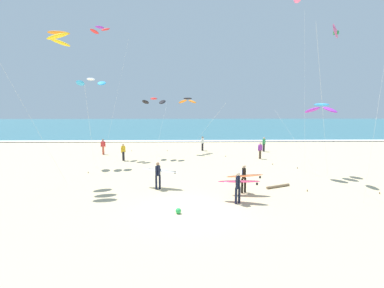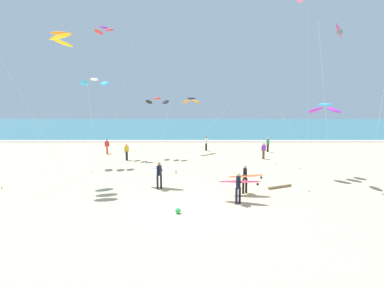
# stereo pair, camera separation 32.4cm
# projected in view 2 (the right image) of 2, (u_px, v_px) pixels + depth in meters

# --- Properties ---
(ground_plane) EXTENTS (160.00, 160.00, 0.00)m
(ground_plane) POSITION_uv_depth(u_px,v_px,m) (189.00, 211.00, 15.48)
(ground_plane) COLOR #D1BA8E
(ocean_water) EXTENTS (160.00, 60.00, 0.08)m
(ocean_water) POSITION_uv_depth(u_px,v_px,m) (190.00, 126.00, 72.60)
(ocean_water) COLOR #336B7A
(ocean_water) RESTS_ON ground
(shoreline_foam) EXTENTS (160.00, 1.69, 0.01)m
(shoreline_foam) POSITION_uv_depth(u_px,v_px,m) (190.00, 141.00, 43.15)
(shoreline_foam) COLOR white
(shoreline_foam) RESTS_ON ocean_water
(surfer_lead) EXTENTS (2.17, 0.97, 1.71)m
(surfer_lead) POSITION_uv_depth(u_px,v_px,m) (244.00, 177.00, 18.20)
(surfer_lead) COLOR black
(surfer_lead) RESTS_ON ground
(surfer_trailing) EXTENTS (2.40, 1.26, 1.71)m
(surfer_trailing) POSITION_uv_depth(u_px,v_px,m) (159.00, 172.00, 19.39)
(surfer_trailing) COLOR black
(surfer_trailing) RESTS_ON ground
(surfer_third) EXTENTS (2.35, 1.17, 1.71)m
(surfer_third) POSITION_uv_depth(u_px,v_px,m) (237.00, 184.00, 16.55)
(surfer_third) COLOR black
(surfer_third) RESTS_ON ground
(kite_arc_scarlet_near) EXTENTS (2.45, 5.01, 5.81)m
(kite_arc_scarlet_near) POSITION_uv_depth(u_px,v_px,m) (156.00, 101.00, 29.75)
(kite_arc_scarlet_near) COLOR black
(kite_arc_scarlet_near) RESTS_ON ground
(kite_arc_charcoal_mid) EXTENTS (4.86, 4.07, 5.86)m
(kite_arc_charcoal_mid) POSITION_uv_depth(u_px,v_px,m) (190.00, 101.00, 33.00)
(kite_arc_charcoal_mid) COLOR orange
(kite_arc_charcoal_mid) RESTS_ON ground
(kite_arc_amber_far) EXTENTS (4.80, 3.02, 9.67)m
(kite_arc_amber_far) POSITION_uv_depth(u_px,v_px,m) (60.00, 38.00, 19.33)
(kite_arc_amber_far) COLOR yellow
(kite_arc_amber_far) RESTS_ON ground
(kite_delta_rose_low) EXTENTS (3.36, 4.07, 10.65)m
(kite_delta_rose_low) POSITION_uv_depth(u_px,v_px,m) (338.00, 31.00, 20.89)
(kite_delta_rose_low) COLOR pink
(kite_delta_rose_low) RESTS_ON ground
(kite_arc_ivory_close) EXTENTS (2.47, 3.46, 7.33)m
(kite_arc_ivory_close) POSITION_uv_depth(u_px,v_px,m) (93.00, 82.00, 25.70)
(kite_arc_ivory_close) COLOR #2D99DB
(kite_arc_ivory_close) RESTS_ON ground
(kite_arc_cobalt_outer) EXTENTS (3.68, 5.23, 5.28)m
(kite_arc_cobalt_outer) POSITION_uv_depth(u_px,v_px,m) (323.00, 108.00, 22.19)
(kite_arc_cobalt_outer) COLOR purple
(kite_arc_cobalt_outer) RESTS_ON ground
(kite_arc_violet_extra) EXTENTS (3.35, 4.18, 12.54)m
(kite_arc_violet_extra) POSITION_uv_depth(u_px,v_px,m) (103.00, 30.00, 29.87)
(kite_arc_violet_extra) COLOR red
(kite_arc_violet_extra) RESTS_ON ground
(bystander_green_top) EXTENTS (0.40, 0.36, 1.59)m
(bystander_green_top) POSITION_uv_depth(u_px,v_px,m) (267.00, 144.00, 33.95)
(bystander_green_top) COLOR black
(bystander_green_top) RESTS_ON ground
(bystander_yellow_top) EXTENTS (0.35, 0.40, 1.59)m
(bystander_yellow_top) POSITION_uv_depth(u_px,v_px,m) (125.00, 152.00, 28.87)
(bystander_yellow_top) COLOR black
(bystander_yellow_top) RESTS_ON ground
(bystander_white_top) EXTENTS (0.32, 0.43, 1.59)m
(bystander_white_top) POSITION_uv_depth(u_px,v_px,m) (205.00, 143.00, 34.78)
(bystander_white_top) COLOR black
(bystander_white_top) RESTS_ON ground
(bystander_red_top) EXTENTS (0.50, 0.22, 1.59)m
(bystander_red_top) POSITION_uv_depth(u_px,v_px,m) (106.00, 146.00, 32.38)
(bystander_red_top) COLOR #D8593F
(bystander_red_top) RESTS_ON ground
(bystander_purple_top) EXTENTS (0.47, 0.29, 1.59)m
(bystander_purple_top) POSITION_uv_depth(u_px,v_px,m) (262.00, 151.00, 29.61)
(bystander_purple_top) COLOR #4C3D2D
(bystander_purple_top) RESTS_ON ground
(beach_ball) EXTENTS (0.28, 0.28, 0.28)m
(beach_ball) POSITION_uv_depth(u_px,v_px,m) (177.00, 211.00, 15.06)
(beach_ball) COLOR green
(beach_ball) RESTS_ON ground
(driftwood_log) EXTENTS (1.68, 0.92, 0.16)m
(driftwood_log) POSITION_uv_depth(u_px,v_px,m) (279.00, 187.00, 19.63)
(driftwood_log) COLOR #846B4C
(driftwood_log) RESTS_ON ground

